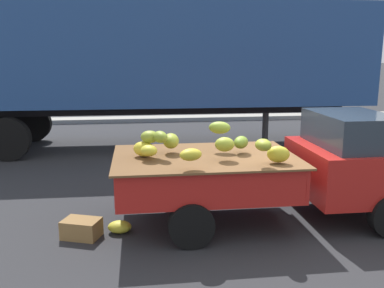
# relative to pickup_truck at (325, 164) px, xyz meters

# --- Properties ---
(ground) EXTENTS (220.00, 220.00, 0.00)m
(ground) POSITION_rel_pickup_truck_xyz_m (-0.64, 0.03, -0.88)
(ground) COLOR #28282B
(curb_strip) EXTENTS (80.00, 0.80, 0.16)m
(curb_strip) POSITION_rel_pickup_truck_xyz_m (-0.64, 10.46, -0.80)
(curb_strip) COLOR gray
(curb_strip) RESTS_ON ground
(pickup_truck) EXTENTS (4.93, 1.93, 1.70)m
(pickup_truck) POSITION_rel_pickup_truck_xyz_m (0.00, 0.00, 0.00)
(pickup_truck) COLOR #B21E19
(pickup_truck) RESTS_ON ground
(semi_trailer) EXTENTS (12.04, 2.80, 3.95)m
(semi_trailer) POSITION_rel_pickup_truck_xyz_m (-2.61, 5.72, 1.66)
(semi_trailer) COLOR navy
(semi_trailer) RESTS_ON ground
(fallen_banana_bunch_near_tailgate) EXTENTS (0.39, 0.32, 0.18)m
(fallen_banana_bunch_near_tailgate) POSITION_rel_pickup_truck_xyz_m (-3.27, -0.22, -0.79)
(fallen_banana_bunch_near_tailgate) COLOR gold
(fallen_banana_bunch_near_tailgate) RESTS_ON ground
(produce_crate) EXTENTS (0.61, 0.52, 0.27)m
(produce_crate) POSITION_rel_pickup_truck_xyz_m (-3.81, -0.32, -0.75)
(produce_crate) COLOR olive
(produce_crate) RESTS_ON ground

